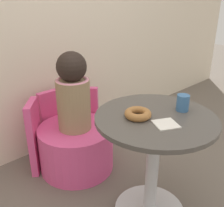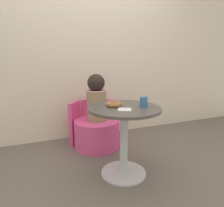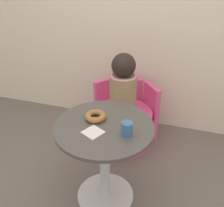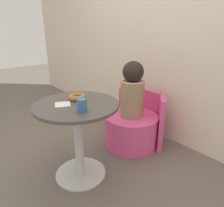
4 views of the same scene
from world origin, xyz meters
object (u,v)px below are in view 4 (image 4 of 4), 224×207
Objects in this scene: round_table at (78,127)px; child_figure at (132,90)px; tub_chair at (131,130)px; cup at (82,105)px; donut at (77,97)px.

child_figure is (-0.06, 0.70, 0.16)m from round_table.
round_table is at bearing -85.36° from tub_chair.
cup is at bearing -17.73° from round_table.
cup is (0.25, -0.11, 0.03)m from donut.
donut is at bearing 144.60° from round_table.
child_figure is at bearing 94.64° from round_table.
round_table is 0.76m from tub_chair.
cup is at bearing -24.14° from donut.
child_figure is at bearing 87.66° from donut.
round_table is 1.18× the size of tub_chair.
cup is (0.17, -0.05, 0.25)m from round_table.
tub_chair is (-0.06, 0.70, -0.30)m from round_table.
round_table is at bearing -85.36° from child_figure.
cup is (0.23, -0.75, 0.55)m from tub_chair.
tub_chair is 0.46m from child_figure.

